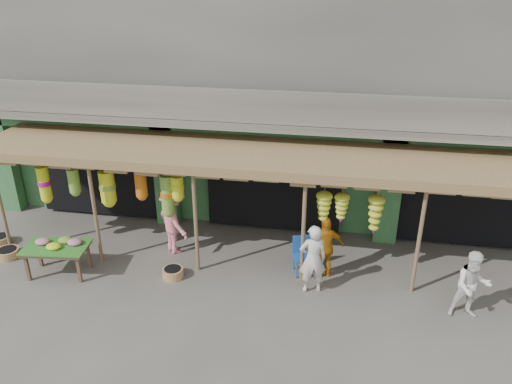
% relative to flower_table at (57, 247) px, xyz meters
% --- Properties ---
extents(ground, '(80.00, 80.00, 0.00)m').
position_rel_flower_table_xyz_m(ground, '(4.68, 0.92, -0.71)').
color(ground, '#514C47').
rests_on(ground, ground).
extents(building, '(16.40, 6.80, 7.00)m').
position_rel_flower_table_xyz_m(building, '(4.68, 5.79, 2.65)').
color(building, gray).
rests_on(building, ground).
extents(awning, '(14.00, 2.70, 2.79)m').
position_rel_flower_table_xyz_m(awning, '(4.54, 1.72, 1.86)').
color(awning, brown).
rests_on(awning, ground).
extents(flower_table, '(1.57, 1.03, 0.89)m').
position_rel_flower_table_xyz_m(flower_table, '(0.00, 0.00, 0.00)').
color(flower_table, brown).
rests_on(flower_table, ground).
extents(blue_chair, '(0.55, 0.55, 0.91)m').
position_rel_flower_table_xyz_m(blue_chair, '(5.66, 1.09, -0.20)').
color(blue_chair, '#1A51AE').
rests_on(blue_chair, ground).
extents(basket_left, '(0.69, 0.69, 0.22)m').
position_rel_flower_table_xyz_m(basket_left, '(-2.32, 0.99, -0.60)').
color(basket_left, '#936642').
rests_on(basket_left, ground).
extents(basket_mid, '(0.66, 0.66, 0.22)m').
position_rel_flower_table_xyz_m(basket_mid, '(-1.71, 0.43, -0.61)').
color(basket_mid, '#A38149').
rests_on(basket_mid, ground).
extents(basket_right, '(0.64, 0.64, 0.23)m').
position_rel_flower_table_xyz_m(basket_right, '(2.68, 0.31, -0.60)').
color(basket_right, '#A4884C').
rests_on(basket_right, ground).
extents(person_front, '(0.69, 0.54, 1.66)m').
position_rel_flower_table_xyz_m(person_front, '(5.94, 0.35, 0.11)').
color(person_front, silver).
rests_on(person_front, ground).
extents(person_right, '(0.79, 0.63, 1.54)m').
position_rel_flower_table_xyz_m(person_right, '(9.22, 0.01, 0.05)').
color(person_right, silver).
rests_on(person_right, ground).
extents(person_vendor, '(0.99, 0.73, 1.56)m').
position_rel_flower_table_xyz_m(person_vendor, '(6.19, 0.98, 0.07)').
color(person_vendor, '#C07312').
rests_on(person_vendor, ground).
extents(person_shopper, '(1.30, 1.28, 1.79)m').
position_rel_flower_table_xyz_m(person_shopper, '(2.36, 1.45, 0.18)').
color(person_shopper, pink).
rests_on(person_shopper, ground).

